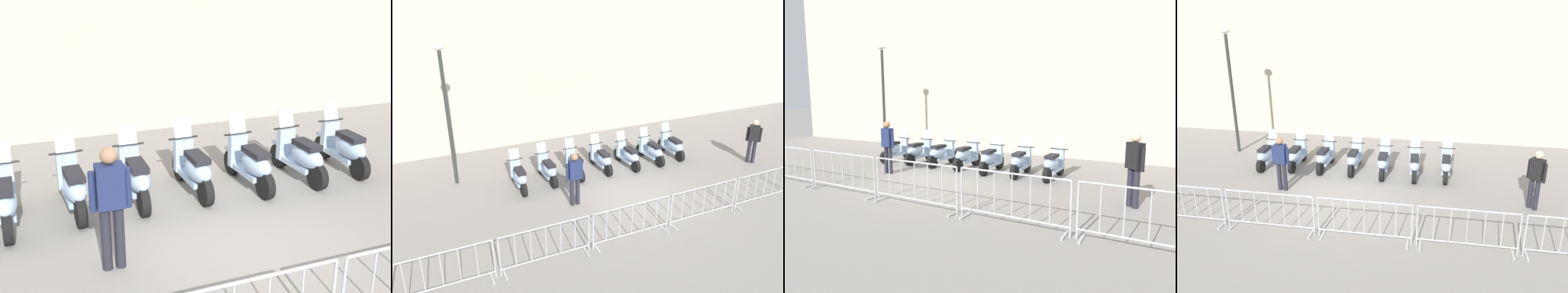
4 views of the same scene
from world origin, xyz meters
TOP-DOWN VIEW (x-y plane):
  - ground_plane at (0.00, 0.00)m, footprint 120.00×120.00m
  - motorcycle_0 at (-2.92, 2.25)m, footprint 0.61×1.72m
  - motorcycle_1 at (-1.85, 2.27)m, footprint 0.56×1.73m
  - motorcycle_2 at (-0.81, 2.16)m, footprint 0.63×1.72m
  - motorcycle_3 at (0.23, 2.04)m, footprint 0.58×1.73m
  - motorcycle_4 at (1.27, 1.79)m, footprint 0.56×1.73m
  - motorcycle_5 at (2.31, 1.68)m, footprint 0.56×1.73m
  - motorcycle_6 at (3.36, 1.67)m, footprint 0.61×1.72m
  - barrier_segment_0 at (-6.25, -1.46)m, footprint 2.32×0.68m
  - barrier_segment_1 at (-3.85, -1.73)m, footprint 2.32×0.68m
  - barrier_segment_2 at (-1.45, -2.01)m, footprint 2.32×0.68m
  - barrier_segment_3 at (0.96, -2.28)m, footprint 2.32×0.68m
  - barrier_segment_4 at (3.36, -2.56)m, footprint 2.32×0.68m
  - street_lamp at (-4.62, 3.81)m, footprint 0.36×0.36m
  - officer_near_row_end at (-1.84, 0.39)m, footprint 0.54×0.27m
  - officer_mid_plaza at (5.56, -0.36)m, footprint 0.41×0.43m

SIDE VIEW (x-z plane):
  - ground_plane at x=0.00m, z-range 0.00..0.00m
  - motorcycle_0 at x=-2.92m, z-range -0.16..1.07m
  - motorcycle_1 at x=-1.85m, z-range -0.16..1.07m
  - motorcycle_2 at x=-0.81m, z-range -0.16..1.07m
  - motorcycle_3 at x=0.23m, z-range -0.16..1.07m
  - motorcycle_4 at x=1.27m, z-range -0.16..1.07m
  - motorcycle_5 at x=2.31m, z-range -0.16..1.07m
  - motorcycle_6 at x=3.36m, z-range -0.16..1.07m
  - barrier_segment_0 at x=-6.25m, z-range 0.00..1.06m
  - barrier_segment_1 at x=-3.85m, z-range 0.00..1.06m
  - barrier_segment_2 at x=-1.45m, z-range 0.00..1.06m
  - barrier_segment_3 at x=0.96m, z-range 0.00..1.06m
  - barrier_segment_4 at x=3.36m, z-range 0.00..1.06m
  - officer_near_row_end at x=-1.84m, z-range 0.12..1.85m
  - officer_mid_plaza at x=5.56m, z-range 0.12..1.85m
  - street_lamp at x=-4.62m, z-range 0.57..5.32m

